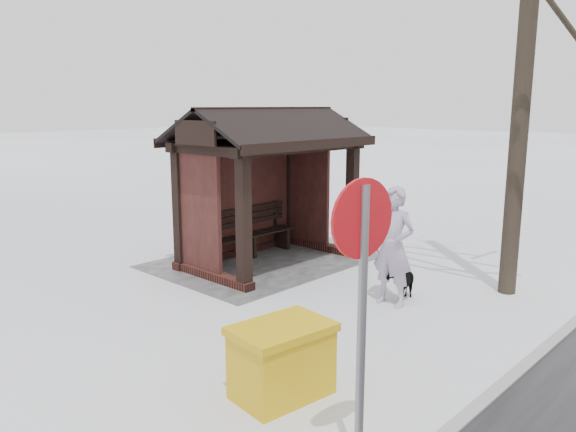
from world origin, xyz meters
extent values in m
plane|color=white|center=(0.00, 0.00, 0.00)|extent=(120.00, 120.00, 0.00)
cube|color=gray|center=(0.00, 5.50, 0.01)|extent=(120.00, 0.15, 0.06)
cube|color=gray|center=(0.00, -0.20, 0.01)|extent=(4.20, 3.20, 0.02)
cube|color=#381814|center=(0.00, -0.90, 0.08)|extent=(3.30, 0.22, 0.16)
cube|color=#381814|center=(-1.50, 0.00, 0.08)|extent=(0.22, 2.10, 0.16)
cube|color=#381814|center=(1.50, 0.00, 0.08)|extent=(0.22, 2.10, 0.16)
cube|color=black|center=(-1.50, 0.90, 1.15)|extent=(0.20, 0.20, 2.30)
cube|color=black|center=(1.50, 0.90, 1.15)|extent=(0.20, 0.20, 2.30)
cube|color=black|center=(-1.50, -0.90, 1.15)|extent=(0.20, 0.20, 2.30)
cube|color=black|center=(1.50, -0.90, 1.15)|extent=(0.20, 0.20, 2.30)
cube|color=black|center=(0.00, -0.90, 1.23)|extent=(2.80, 0.08, 2.14)
cube|color=black|center=(-1.50, -0.31, 1.23)|extent=(0.08, 1.17, 2.14)
cube|color=black|center=(1.50, -0.31, 1.23)|extent=(0.08, 1.17, 2.14)
cube|color=black|center=(0.00, 0.90, 2.36)|extent=(3.40, 0.20, 0.18)
cube|color=black|center=(0.00, -0.90, 2.36)|extent=(3.40, 0.20, 0.18)
cylinder|color=black|center=(-1.50, 4.20, 4.28)|extent=(0.29, 0.29, 8.55)
imported|color=#A89AB4|center=(0.34, 3.10, 0.95)|extent=(0.49, 0.71, 1.90)
imported|color=black|center=(0.03, 3.08, 0.29)|extent=(0.74, 0.48, 0.58)
cube|color=#CC9D0C|center=(3.61, 3.82, 0.36)|extent=(1.08, 0.79, 0.73)
cube|color=#CC9D0C|center=(3.61, 3.82, 0.77)|extent=(1.15, 0.86, 0.09)
cylinder|color=slate|center=(4.10, 5.21, 1.26)|extent=(0.08, 0.08, 2.52)
cylinder|color=red|center=(4.10, 5.19, 2.24)|extent=(0.65, 0.13, 0.66)
cylinder|color=white|center=(4.10, 5.17, 2.24)|extent=(0.50, 0.11, 0.50)
camera|label=1|loc=(7.67, 7.74, 3.12)|focal=35.00mm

